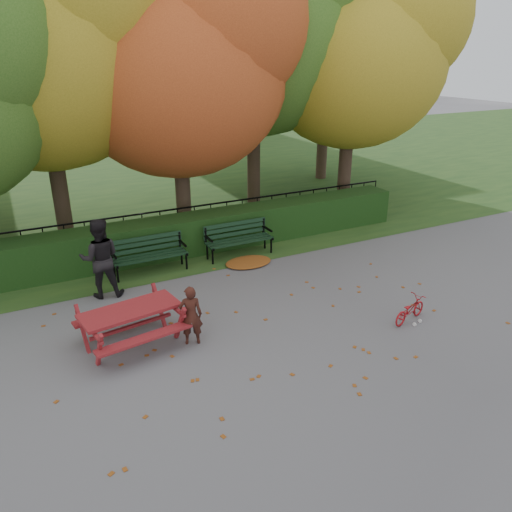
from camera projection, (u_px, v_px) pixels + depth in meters
name	position (u px, v px, depth m)	size (l,w,h in m)	color
ground	(268.00, 327.00, 9.83)	(90.00, 90.00, 0.00)	slate
grass_strip	(112.00, 178.00, 21.34)	(90.00, 90.00, 0.00)	#1D3D18
building_right	(176.00, 36.00, 33.96)	(9.00, 6.00, 12.00)	#B8A692
hedge	(188.00, 235.00, 13.34)	(13.00, 0.90, 1.00)	black
iron_fence	(178.00, 225.00, 13.98)	(14.00, 0.04, 1.02)	black
tree_b	(53.00, 35.00, 12.29)	(6.72, 6.40, 8.79)	#31221A
tree_c	(190.00, 60.00, 13.25)	(6.30, 6.00, 8.00)	#31221A
tree_d	(269.00, 18.00, 15.14)	(7.14, 6.80, 9.58)	#31221A
tree_e	(366.00, 50.00, 15.40)	(6.09, 5.80, 8.16)	#31221A
tree_g	(338.00, 42.00, 19.34)	(6.30, 6.00, 8.55)	#31221A
bench_left	(149.00, 252.00, 12.12)	(1.80, 0.57, 0.88)	black
bench_right	(238.00, 237.00, 13.14)	(1.80, 0.57, 0.88)	black
picnic_table	(131.00, 317.00, 9.03)	(1.94, 1.66, 0.85)	maroon
leaf_pile	(248.00, 262.00, 12.76)	(1.23, 0.85, 0.09)	maroon
leaf_scatter	(261.00, 320.00, 10.07)	(9.00, 5.70, 0.01)	maroon
child	(191.00, 315.00, 9.09)	(0.42, 0.28, 1.16)	#391812
adult	(100.00, 258.00, 10.79)	(0.87, 0.68, 1.78)	black
bicycle	(410.00, 310.00, 9.98)	(0.34, 0.97, 0.51)	maroon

